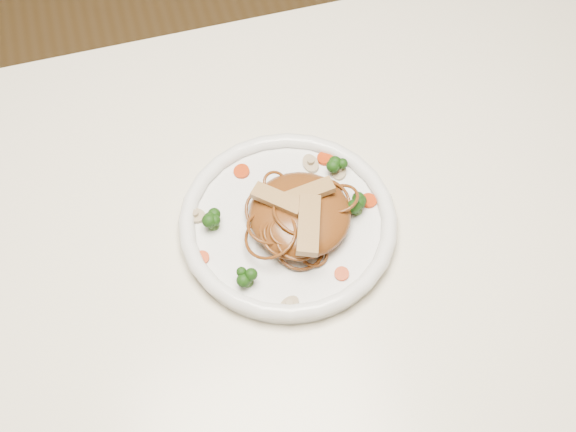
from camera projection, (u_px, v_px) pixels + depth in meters
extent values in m
cube|color=beige|center=(268.00, 260.00, 0.92)|extent=(1.20, 0.80, 0.04)
cylinder|color=brown|center=(487.00, 145.00, 1.50)|extent=(0.06, 0.06, 0.71)
cylinder|color=white|center=(288.00, 226.00, 0.92)|extent=(0.30, 0.30, 0.02)
ellipsoid|color=#622F12|center=(300.00, 214.00, 0.89)|extent=(0.15, 0.15, 0.04)
cube|color=tan|center=(308.00, 193.00, 0.88)|extent=(0.06, 0.03, 0.01)
cube|color=tan|center=(277.00, 199.00, 0.88)|extent=(0.06, 0.06, 0.01)
cube|color=tan|center=(309.00, 225.00, 0.86)|extent=(0.05, 0.08, 0.01)
cylinder|color=#B43006|center=(325.00, 158.00, 0.96)|extent=(0.02, 0.02, 0.00)
cylinder|color=#B43006|center=(202.00, 258.00, 0.88)|extent=(0.02, 0.02, 0.00)
cylinder|color=#B43006|center=(369.00, 201.00, 0.92)|extent=(0.03, 0.03, 0.00)
cylinder|color=#B43006|center=(242.00, 171.00, 0.95)|extent=(0.03, 0.03, 0.00)
cylinder|color=#B43006|center=(342.00, 274.00, 0.87)|extent=(0.02, 0.02, 0.00)
cylinder|color=tan|center=(289.00, 305.00, 0.85)|extent=(0.04, 0.04, 0.01)
cylinder|color=tan|center=(339.00, 171.00, 0.95)|extent=(0.03, 0.03, 0.01)
cylinder|color=tan|center=(195.00, 216.00, 0.91)|extent=(0.04, 0.04, 0.01)
cylinder|color=tan|center=(311.00, 164.00, 0.95)|extent=(0.03, 0.03, 0.01)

